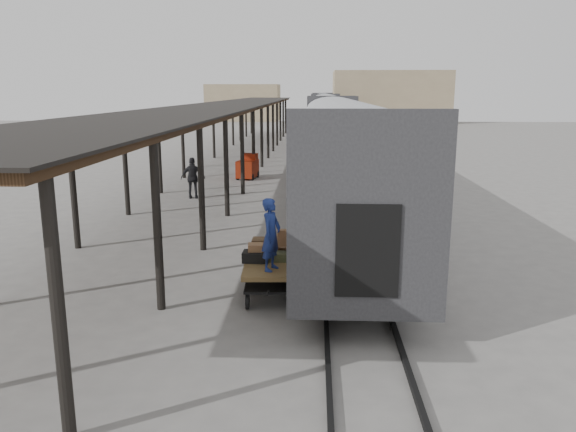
# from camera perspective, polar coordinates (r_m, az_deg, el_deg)

# --- Properties ---
(ground) EXTENTS (160.00, 160.00, 0.00)m
(ground) POSITION_cam_1_polar(r_m,az_deg,el_deg) (15.17, -5.76, -6.62)
(ground) COLOR slate
(ground) RESTS_ON ground
(train) EXTENTS (3.45, 76.01, 4.01)m
(train) POSITION_cam_1_polar(r_m,az_deg,el_deg) (48.02, 4.03, 9.86)
(train) COLOR silver
(train) RESTS_ON ground
(canopy) EXTENTS (4.90, 64.30, 4.15)m
(canopy) POSITION_cam_1_polar(r_m,az_deg,el_deg) (38.58, -5.67, 11.11)
(canopy) COLOR #422B19
(canopy) RESTS_ON ground
(rails) EXTENTS (1.54, 150.00, 0.12)m
(rails) POSITION_cam_1_polar(r_m,az_deg,el_deg) (48.42, 3.98, 6.76)
(rails) COLOR black
(rails) RESTS_ON ground
(building_far) EXTENTS (18.00, 10.00, 8.00)m
(building_far) POSITION_cam_1_polar(r_m,az_deg,el_deg) (92.92, 10.30, 11.82)
(building_far) COLOR tan
(building_far) RESTS_ON ground
(building_left) EXTENTS (12.00, 8.00, 6.00)m
(building_left) POSITION_cam_1_polar(r_m,az_deg,el_deg) (96.95, -4.53, 11.41)
(building_left) COLOR tan
(building_left) RESTS_ON ground
(baggage_cart) EXTENTS (1.37, 2.46, 0.86)m
(baggage_cart) POSITION_cam_1_polar(r_m,az_deg,el_deg) (13.97, -1.84, -5.46)
(baggage_cart) COLOR brown
(baggage_cart) RESTS_ON ground
(suitcase_stack) EXTENTS (1.23, 1.17, 0.44)m
(suitcase_stack) POSITION_cam_1_polar(r_m,az_deg,el_deg) (14.18, -2.22, -3.56)
(suitcase_stack) COLOR #3C3C3E
(suitcase_stack) RESTS_ON baggage_cart
(luggage_tug) EXTENTS (1.22, 1.74, 1.41)m
(luggage_tug) POSITION_cam_1_polar(r_m,az_deg,el_deg) (32.58, -4.12, 4.95)
(luggage_tug) COLOR maroon
(luggage_tug) RESTS_ON ground
(porter) EXTENTS (0.60, 0.73, 1.71)m
(porter) POSITION_cam_1_polar(r_m,az_deg,el_deg) (13.04, -1.72, -1.89)
(porter) COLOR navy
(porter) RESTS_ON baggage_cart
(pedestrian) EXTENTS (1.19, 0.63, 1.94)m
(pedestrian) POSITION_cam_1_polar(r_m,az_deg,el_deg) (26.79, -9.63, 3.83)
(pedestrian) COLOR black
(pedestrian) RESTS_ON ground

